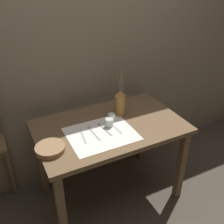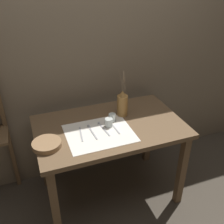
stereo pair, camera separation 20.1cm
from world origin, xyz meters
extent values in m
plane|color=#473F35|center=(0.00, 0.00, 0.00)|extent=(12.00, 12.00, 0.00)
cube|color=#7A6B56|center=(0.00, 0.49, 1.20)|extent=(7.00, 0.06, 2.40)
cube|color=brown|center=(0.00, 0.00, 0.76)|extent=(1.23, 0.77, 0.04)
cube|color=brown|center=(-0.56, -0.32, 0.37)|extent=(0.06, 0.06, 0.74)
cube|color=brown|center=(0.56, -0.32, 0.37)|extent=(0.06, 0.06, 0.74)
cube|color=brown|center=(-0.56, 0.32, 0.37)|extent=(0.06, 0.06, 0.74)
cube|color=brown|center=(0.56, 0.32, 0.37)|extent=(0.06, 0.06, 0.74)
cube|color=brown|center=(-0.83, 0.43, 0.64)|extent=(0.04, 0.04, 1.28)
cube|color=white|center=(-0.12, -0.09, 0.79)|extent=(0.53, 0.43, 0.00)
cylinder|color=olive|center=(0.16, 0.12, 0.88)|extent=(0.09, 0.09, 0.19)
cone|color=olive|center=(0.16, 0.12, 1.00)|extent=(0.07, 0.07, 0.05)
cylinder|color=#847056|center=(0.15, 0.12, 1.12)|extent=(0.03, 0.04, 0.18)
cylinder|color=#847056|center=(0.17, 0.13, 1.09)|extent=(0.03, 0.01, 0.13)
cylinder|color=#847056|center=(0.18, 0.11, 1.10)|extent=(0.03, 0.01, 0.16)
cylinder|color=#847056|center=(0.16, 0.10, 1.12)|extent=(0.02, 0.02, 0.19)
cylinder|color=#847056|center=(0.18, 0.10, 1.09)|extent=(0.01, 0.01, 0.13)
cylinder|color=#847056|center=(0.16, 0.12, 1.10)|extent=(0.03, 0.03, 0.14)
cylinder|color=#8E6B47|center=(-0.53, -0.12, 0.81)|extent=(0.22, 0.22, 0.04)
cylinder|color=silver|center=(-0.01, -0.02, 0.82)|extent=(0.06, 0.06, 0.07)
cylinder|color=silver|center=(0.04, 0.05, 0.82)|extent=(0.06, 0.06, 0.07)
cube|color=#A8A8AD|center=(-0.26, -0.05, 0.79)|extent=(0.04, 0.20, 0.00)
cube|color=#A8A8AD|center=(-0.17, -0.07, 0.79)|extent=(0.02, 0.20, 0.00)
sphere|color=#A8A8AD|center=(-0.17, 0.03, 0.79)|extent=(0.02, 0.02, 0.02)
cube|color=#A8A8AD|center=(-0.07, -0.06, 0.79)|extent=(0.04, 0.20, 0.00)
sphere|color=#A8A8AD|center=(-0.08, 0.04, 0.79)|extent=(0.02, 0.02, 0.02)
cube|color=#A8A8AD|center=(0.02, -0.06, 0.79)|extent=(0.02, 0.20, 0.00)
camera|label=1|loc=(-0.81, -1.65, 1.98)|focal=42.00mm
camera|label=2|loc=(-0.62, -1.73, 1.98)|focal=42.00mm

